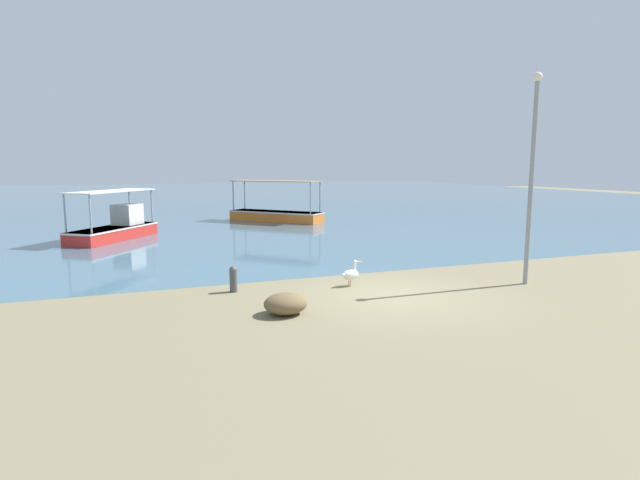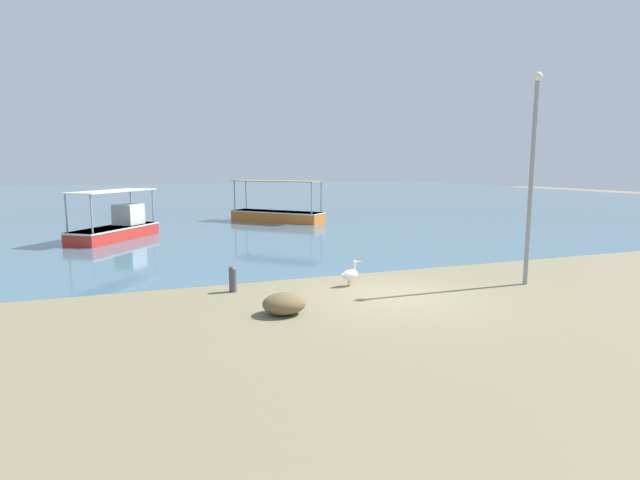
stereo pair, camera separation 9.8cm
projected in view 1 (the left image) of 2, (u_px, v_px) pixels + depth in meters
ground at (394, 296)px, 14.16m from camera, size 120.00×120.00×0.00m
harbor_water at (195, 197)px, 58.62m from camera, size 110.00×90.00×0.00m
fishing_boat_far_right at (276, 213)px, 33.00m from camera, size 5.57×5.77×2.68m
fishing_boat_far_left at (116, 227)px, 25.02m from camera, size 4.39×5.25×2.44m
pelican at (351, 274)px, 15.24m from camera, size 0.80×0.37×0.80m
lamp_post at (532, 169)px, 15.07m from camera, size 0.28×0.28×6.39m
mooring_bollard at (233, 278)px, 14.53m from camera, size 0.23×0.23×0.77m
net_pile at (286, 304)px, 12.36m from camera, size 1.10×0.93×0.54m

